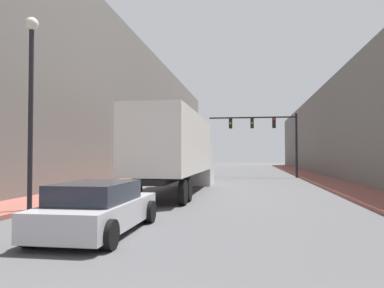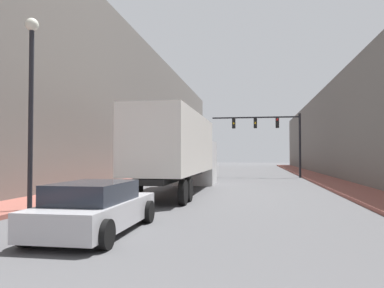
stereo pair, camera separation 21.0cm
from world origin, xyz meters
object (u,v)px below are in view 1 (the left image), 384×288
(semi_truck, at_px, (179,150))
(street_lamp, at_px, (31,87))
(sedan_car, at_px, (98,208))
(traffic_signal_gantry, at_px, (270,131))

(semi_truck, distance_m, street_lamp, 9.19)
(semi_truck, distance_m, sedan_car, 10.83)
(semi_truck, xyz_separation_m, street_lamp, (-3.48, -8.26, 2.01))
(traffic_signal_gantry, bearing_deg, street_lamp, -112.04)
(semi_truck, bearing_deg, traffic_signal_gantry, 68.42)
(semi_truck, height_order, street_lamp, street_lamp)
(sedan_car, bearing_deg, semi_truck, 89.67)
(sedan_car, bearing_deg, traffic_signal_gantry, 77.21)
(semi_truck, relative_size, sedan_car, 2.91)
(street_lamp, bearing_deg, sedan_car, -35.64)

